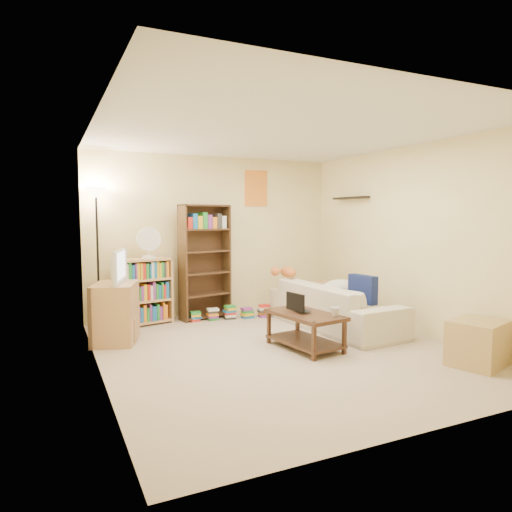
% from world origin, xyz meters
% --- Properties ---
extents(room, '(4.50, 4.54, 2.52)m').
position_xyz_m(room, '(0.00, 0.01, 1.62)').
color(room, '#C9B097').
rests_on(room, ground).
extents(sofa, '(2.26, 1.11, 0.63)m').
position_xyz_m(sofa, '(1.19, 0.65, 0.32)').
color(sofa, beige).
rests_on(sofa, ground).
extents(navy_pillow, '(0.19, 0.43, 0.37)m').
position_xyz_m(navy_pillow, '(1.32, 0.19, 0.60)').
color(navy_pillow, '#121D52').
rests_on(navy_pillow, sofa).
extents(cream_blanket, '(0.58, 0.41, 0.25)m').
position_xyz_m(cream_blanket, '(1.34, 0.71, 0.54)').
color(cream_blanket, silver).
rests_on(cream_blanket, sofa).
extents(tabby_cat, '(0.50, 0.20, 0.17)m').
position_xyz_m(tabby_cat, '(0.86, 1.46, 0.72)').
color(tabby_cat, orange).
rests_on(tabby_cat, sofa).
extents(coffee_table, '(0.67, 1.03, 0.43)m').
position_xyz_m(coffee_table, '(0.30, -0.06, 0.28)').
color(coffee_table, '#412819').
rests_on(coffee_table, ground).
extents(laptop, '(0.30, 0.20, 0.02)m').
position_xyz_m(laptop, '(0.33, 0.02, 0.44)').
color(laptop, black).
rests_on(laptop, coffee_table).
extents(laptop_screen, '(0.06, 0.32, 0.21)m').
position_xyz_m(laptop_screen, '(0.20, 0.00, 0.55)').
color(laptop_screen, white).
rests_on(laptop_screen, laptop).
extents(mug, '(0.13, 0.13, 0.10)m').
position_xyz_m(mug, '(0.52, -0.34, 0.48)').
color(mug, silver).
rests_on(mug, coffee_table).
extents(tv_remote, '(0.12, 0.18, 0.02)m').
position_xyz_m(tv_remote, '(0.35, 0.27, 0.44)').
color(tv_remote, black).
rests_on(tv_remote, coffee_table).
extents(tv_stand, '(0.69, 0.81, 0.74)m').
position_xyz_m(tv_stand, '(-1.70, 1.17, 0.37)').
color(tv_stand, tan).
rests_on(tv_stand, ground).
extents(television, '(0.77, 0.53, 0.41)m').
position_xyz_m(television, '(-1.70, 1.17, 0.94)').
color(television, black).
rests_on(television, tv_stand).
extents(tall_bookshelf, '(0.82, 0.41, 1.74)m').
position_xyz_m(tall_bookshelf, '(-0.26, 1.96, 0.92)').
color(tall_bookshelf, '#45301A').
rests_on(tall_bookshelf, ground).
extents(short_bookshelf, '(0.79, 0.44, 0.96)m').
position_xyz_m(short_bookshelf, '(-1.17, 1.95, 0.48)').
color(short_bookshelf, tan).
rests_on(short_bookshelf, ground).
extents(desk_fan, '(0.34, 0.19, 0.45)m').
position_xyz_m(desk_fan, '(-1.12, 1.90, 1.19)').
color(desk_fan, white).
rests_on(desk_fan, short_bookshelf).
extents(floor_lamp, '(0.33, 0.33, 1.96)m').
position_xyz_m(floor_lamp, '(-1.80, 2.05, 1.56)').
color(floor_lamp, black).
rests_on(floor_lamp, ground).
extents(side_table, '(0.56, 0.56, 0.52)m').
position_xyz_m(side_table, '(1.50, 1.41, 0.26)').
color(side_table, tan).
rests_on(side_table, ground).
extents(end_cabinet, '(0.69, 0.63, 0.48)m').
position_xyz_m(end_cabinet, '(1.63, -1.35, 0.24)').
color(end_cabinet, tan).
rests_on(end_cabinet, ground).
extents(book_stacks, '(1.23, 0.30, 0.21)m').
position_xyz_m(book_stacks, '(0.08, 1.74, 0.09)').
color(book_stacks, red).
rests_on(book_stacks, ground).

